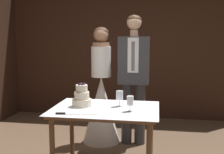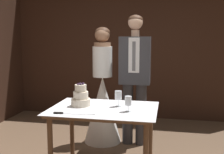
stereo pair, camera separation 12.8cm
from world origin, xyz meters
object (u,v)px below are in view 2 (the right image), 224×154
(tiered_cake, at_px, (81,97))
(groom, at_px, (135,74))
(cake_table, at_px, (104,116))
(wine_glass_middle, at_px, (118,96))
(cake_knife, at_px, (66,113))
(wine_glass_near, at_px, (128,102))
(bride, at_px, (103,100))

(tiered_cake, xyz_separation_m, groom, (0.52, 0.87, 0.18))
(cake_table, relative_size, wine_glass_middle, 6.54)
(cake_knife, relative_size, groom, 0.24)
(groom, bearing_deg, wine_glass_middle, -96.13)
(tiered_cake, xyz_separation_m, wine_glass_middle, (0.43, 0.06, 0.03))
(tiered_cake, distance_m, wine_glass_middle, 0.43)
(cake_table, height_order, wine_glass_near, wine_glass_near)
(cake_table, bearing_deg, groom, 75.77)
(tiered_cake, distance_m, wine_glass_near, 0.59)
(cake_table, relative_size, groom, 0.65)
(tiered_cake, distance_m, cake_knife, 0.37)
(cake_table, relative_size, tiered_cake, 4.39)
(tiered_cake, bearing_deg, cake_knife, -96.62)
(cake_table, height_order, wine_glass_middle, wine_glass_middle)
(bride, bearing_deg, cake_table, -75.78)
(cake_table, xyz_separation_m, bride, (-0.23, 0.92, -0.04))
(cake_knife, height_order, groom, groom)
(cake_table, bearing_deg, bride, 104.22)
(cake_knife, height_order, wine_glass_middle, wine_glass_middle)
(wine_glass_near, height_order, groom, groom)
(groom, bearing_deg, tiered_cake, -120.51)
(cake_knife, bearing_deg, bride, 78.31)
(bride, distance_m, groom, 0.62)
(cake_table, xyz_separation_m, tiered_cake, (-0.28, 0.05, 0.19))
(tiered_cake, relative_size, wine_glass_near, 1.61)
(cake_knife, bearing_deg, groom, 58.21)
(cake_table, bearing_deg, cake_knife, -135.79)
(cake_table, distance_m, groom, 1.02)
(tiered_cake, relative_size, cake_knife, 0.62)
(cake_knife, distance_m, wine_glass_middle, 0.64)
(cake_knife, height_order, wine_glass_near, wine_glass_near)
(wine_glass_middle, bearing_deg, cake_table, -144.90)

